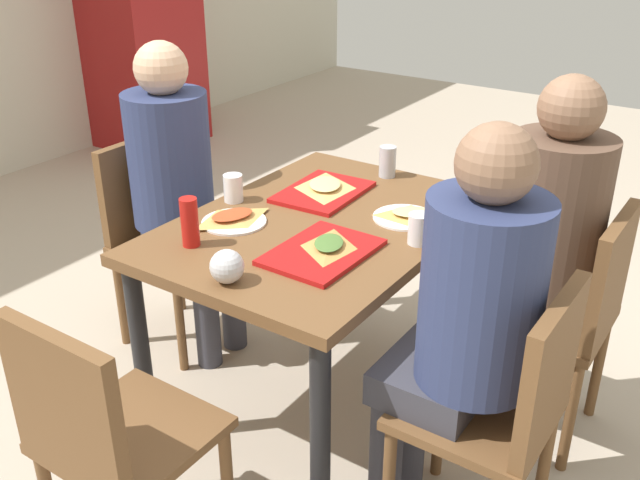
{
  "coord_description": "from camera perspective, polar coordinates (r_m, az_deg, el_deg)",
  "views": [
    {
      "loc": [
        -1.85,
        -1.25,
        1.74
      ],
      "look_at": [
        0.0,
        0.0,
        0.66
      ],
      "focal_mm": 40.21,
      "sensor_mm": 36.0,
      "label": 1
    }
  ],
  "objects": [
    {
      "name": "person_in_red",
      "position": [
        1.93,
        11.56,
        -5.59
      ],
      "size": [
        0.32,
        0.42,
        1.27
      ],
      "color": "#383842",
      "rests_on": "ground_plane"
    },
    {
      "name": "paper_plate_near_edge",
      "position": [
        2.48,
        6.77,
        1.79
      ],
      "size": [
        0.22,
        0.22,
        0.01
      ],
      "primitive_type": "cylinder",
      "color": "white",
      "rests_on": "main_table"
    },
    {
      "name": "chair_near_left",
      "position": [
        2.03,
        14.65,
        -12.63
      ],
      "size": [
        0.4,
        0.4,
        0.86
      ],
      "color": "brown",
      "rests_on": "ground_plane"
    },
    {
      "name": "foil_bundle",
      "position": [
        2.05,
        -7.42,
        -2.1
      ],
      "size": [
        0.1,
        0.1,
        0.1
      ],
      "primitive_type": "sphere",
      "color": "silver",
      "rests_on": "main_table"
    },
    {
      "name": "tray_red_near",
      "position": [
        2.21,
        0.15,
        -0.96
      ],
      "size": [
        0.36,
        0.26,
        0.02
      ],
      "primitive_type": "cube",
      "rotation": [
        0.0,
        0.0,
        -0.01
      ],
      "color": "#B21414",
      "rests_on": "main_table"
    },
    {
      "name": "ground_plane",
      "position": [
        2.83,
        0.0,
        -12.32
      ],
      "size": [
        10.0,
        10.0,
        0.02
      ],
      "primitive_type": "cube",
      "color": "#B7A893"
    },
    {
      "name": "pizza_slice_b",
      "position": [
        2.68,
        0.4,
        4.34
      ],
      "size": [
        0.29,
        0.26,
        0.02
      ],
      "color": "#DBAD60",
      "rests_on": "tray_red_far"
    },
    {
      "name": "person_far_side",
      "position": [
        2.84,
        -11.24,
        4.89
      ],
      "size": [
        0.32,
        0.42,
        1.27
      ],
      "color": "#383842",
      "rests_on": "ground_plane"
    },
    {
      "name": "plastic_cup_a",
      "position": [
        2.61,
        -6.92,
        4.13
      ],
      "size": [
        0.07,
        0.07,
        0.1
      ],
      "primitive_type": "cylinder",
      "color": "white",
      "rests_on": "main_table"
    },
    {
      "name": "plastic_cup_b",
      "position": [
        2.29,
        7.88,
        0.87
      ],
      "size": [
        0.07,
        0.07,
        0.1
      ],
      "primitive_type": "cylinder",
      "color": "white",
      "rests_on": "main_table"
    },
    {
      "name": "main_table",
      "position": [
        2.48,
        0.0,
        -0.42
      ],
      "size": [
        1.19,
        0.84,
        0.73
      ],
      "color": "brown",
      "rests_on": "ground_plane"
    },
    {
      "name": "pizza_slice_d",
      "position": [
        2.48,
        7.37,
        2.09
      ],
      "size": [
        0.22,
        0.24,
        0.02
      ],
      "color": "tan",
      "rests_on": "paper_plate_near_edge"
    },
    {
      "name": "chair_far_side",
      "position": [
        3.02,
        -12.74,
        1.02
      ],
      "size": [
        0.4,
        0.4,
        0.86
      ],
      "color": "brown",
      "rests_on": "ground_plane"
    },
    {
      "name": "chair_left_end",
      "position": [
        1.96,
        -16.78,
        -14.59
      ],
      "size": [
        0.4,
        0.4,
        0.86
      ],
      "color": "brown",
      "rests_on": "ground_plane"
    },
    {
      "name": "person_in_brown_jacket",
      "position": [
        2.43,
        17.15,
        0.6
      ],
      "size": [
        0.32,
        0.42,
        1.27
      ],
      "color": "#383842",
      "rests_on": "ground_plane"
    },
    {
      "name": "condiment_bottle",
      "position": [
        2.28,
        -10.33,
        1.4
      ],
      "size": [
        0.06,
        0.06,
        0.16
      ],
      "primitive_type": "cylinder",
      "color": "red",
      "rests_on": "main_table"
    },
    {
      "name": "chair_near_right",
      "position": [
        2.51,
        19.45,
        -5.26
      ],
      "size": [
        0.4,
        0.4,
        0.86
      ],
      "color": "brown",
      "rests_on": "ground_plane"
    },
    {
      "name": "paper_plate_center",
      "position": [
        2.44,
        -6.86,
        1.45
      ],
      "size": [
        0.22,
        0.22,
        0.01
      ],
      "primitive_type": "cylinder",
      "color": "white",
      "rests_on": "main_table"
    },
    {
      "name": "pizza_slice_c",
      "position": [
        2.45,
        -7.0,
        1.88
      ],
      "size": [
        0.25,
        0.2,
        0.02
      ],
      "color": "tan",
      "rests_on": "paper_plate_center"
    },
    {
      "name": "soda_can",
      "position": [
        2.83,
        5.4,
        6.23
      ],
      "size": [
        0.07,
        0.07,
        0.12
      ],
      "primitive_type": "cylinder",
      "color": "#B7BCC6",
      "rests_on": "main_table"
    },
    {
      "name": "drink_fridge",
      "position": [
        5.6,
        -14.08,
        16.94
      ],
      "size": [
        0.7,
        0.6,
        1.9
      ],
      "primitive_type": "cube",
      "color": "maroon",
      "rests_on": "ground_plane"
    },
    {
      "name": "pizza_slice_a",
      "position": [
        2.22,
        0.71,
        -0.37
      ],
      "size": [
        0.23,
        0.2,
        0.02
      ],
      "color": "#C68C47",
      "rests_on": "tray_red_near"
    },
    {
      "name": "tray_red_far",
      "position": [
        2.66,
        0.25,
        3.85
      ],
      "size": [
        0.37,
        0.28,
        0.02
      ],
      "primitive_type": "cube",
      "rotation": [
        0.0,
        0.0,
        0.05
      ],
      "color": "#B21414",
      "rests_on": "main_table"
    }
  ]
}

